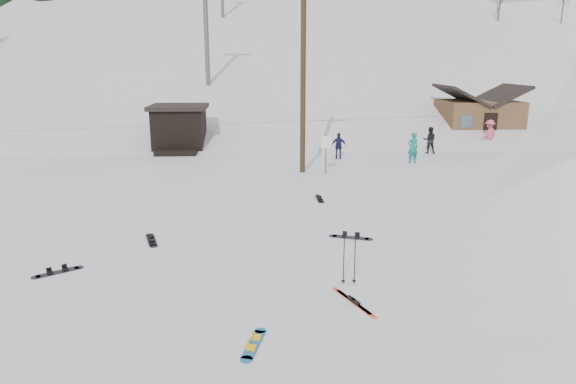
{
  "coord_description": "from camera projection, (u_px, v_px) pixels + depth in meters",
  "views": [
    {
      "loc": [
        -0.11,
        -10.79,
        5.38
      ],
      "look_at": [
        0.76,
        4.64,
        1.4
      ],
      "focal_mm": 32.0,
      "sensor_mm": 36.0,
      "label": 1
    }
  ],
  "objects": [
    {
      "name": "lift_hut",
      "position": [
        179.0,
        128.0,
        31.42
      ],
      "size": [
        3.4,
        4.1,
        2.75
      ],
      "color": "black",
      "rests_on": "ground"
    },
    {
      "name": "board_scatter_f",
      "position": [
        320.0,
        199.0,
        20.46
      ],
      "size": [
        0.27,
        1.28,
        0.09
      ],
      "rotation": [
        0.0,
        0.0,
        1.6
      ],
      "color": "black",
      "rests_on": "ground"
    },
    {
      "name": "ski_poles",
      "position": [
        349.0,
        257.0,
        12.58
      ],
      "size": [
        0.37,
        0.1,
        1.34
      ],
      "color": "black",
      "rests_on": "ground"
    },
    {
      "name": "ski_slope",
      "position": [
        261.0,
        195.0,
        67.95
      ],
      "size": [
        60.0,
        85.24,
        65.97
      ],
      "primitive_type": "cube",
      "rotation": [
        0.31,
        0.0,
        0.0
      ],
      "color": "silver",
      "rests_on": "ground"
    },
    {
      "name": "treeline_crest",
      "position": [
        259.0,
        90.0,
        94.93
      ],
      "size": [
        50.0,
        6.0,
        10.0
      ],
      "primitive_type": null,
      "color": "black",
      "rests_on": "ski_slope"
    },
    {
      "name": "skier_pink",
      "position": [
        489.0,
        134.0,
        32.35
      ],
      "size": [
        1.3,
        1.18,
        1.75
      ],
      "primitive_type": "imported",
      "rotation": [
        0.0,
        0.0,
        3.75
      ],
      "color": "#E04F67",
      "rests_on": "ground"
    },
    {
      "name": "skier_navy",
      "position": [
        339.0,
        146.0,
        28.61
      ],
      "size": [
        0.9,
        0.46,
        1.47
      ],
      "primitive_type": "imported",
      "rotation": [
        0.0,
        0.0,
        3.01
      ],
      "color": "#1A1940",
      "rests_on": "ground"
    },
    {
      "name": "skier_teal",
      "position": [
        413.0,
        148.0,
        27.43
      ],
      "size": [
        0.67,
        0.51,
        1.66
      ],
      "primitive_type": "imported",
      "rotation": [
        0.0,
        0.0,
        3.35
      ],
      "color": "#0B7066",
      "rests_on": "ground"
    },
    {
      "name": "hero_snowboard",
      "position": [
        254.0,
        344.0,
        9.98
      ],
      "size": [
        0.51,
        1.26,
        0.09
      ],
      "rotation": [
        0.0,
        0.0,
        1.31
      ],
      "color": "#1A6FAD",
      "rests_on": "ground"
    },
    {
      "name": "trail_sign",
      "position": [
        326.0,
        148.0,
        24.76
      ],
      "size": [
        0.5,
        0.09,
        1.85
      ],
      "color": "#595B60",
      "rests_on": "ground"
    },
    {
      "name": "ground",
      "position": [
        267.0,
        302.0,
        11.78
      ],
      "size": [
        200.0,
        200.0,
        0.0
      ],
      "primitive_type": "plane",
      "color": "white",
      "rests_on": "ground"
    },
    {
      "name": "board_scatter_a",
      "position": [
        58.0,
        272.0,
        13.38
      ],
      "size": [
        1.12,
        0.83,
        0.09
      ],
      "rotation": [
        0.0,
        0.0,
        0.59
      ],
      "color": "black",
      "rests_on": "ground"
    },
    {
      "name": "lift_tower_near",
      "position": [
        206.0,
        26.0,
        38.61
      ],
      "size": [
        2.2,
        0.36,
        8.0
      ],
      "color": "#595B60",
      "rests_on": "ski_slope"
    },
    {
      "name": "board_scatter_d",
      "position": [
        351.0,
        237.0,
        16.0
      ],
      "size": [
        1.32,
        0.62,
        0.1
      ],
      "rotation": [
        0.0,
        0.0,
        -0.33
      ],
      "color": "black",
      "rests_on": "ground"
    },
    {
      "name": "utility_pole",
      "position": [
        303.0,
        75.0,
        24.26
      ],
      "size": [
        2.0,
        0.26,
        9.0
      ],
      "color": "#3A2819",
      "rests_on": "ground"
    },
    {
      "name": "ridge_right",
      "position": [
        561.0,
        193.0,
        64.94
      ],
      "size": [
        45.66,
        93.98,
        54.59
      ],
      "primitive_type": "cube",
      "rotation": [
        0.21,
        -0.05,
        -0.12
      ],
      "color": "white",
      "rests_on": "ground"
    },
    {
      "name": "hero_skis",
      "position": [
        354.0,
        301.0,
        11.73
      ],
      "size": [
        0.77,
        1.59,
        0.09
      ],
      "rotation": [
        0.0,
        0.0,
        0.41
      ],
      "color": "red",
      "rests_on": "ground"
    },
    {
      "name": "skier_dark",
      "position": [
        430.0,
        140.0,
        30.39
      ],
      "size": [
        0.87,
        0.74,
        1.57
      ],
      "primitive_type": "imported",
      "rotation": [
        0.0,
        0.0,
        2.93
      ],
      "color": "black",
      "rests_on": "ground"
    },
    {
      "name": "cabin",
      "position": [
        478.0,
        118.0,
        35.43
      ],
      "size": [
        5.39,
        4.4,
        3.77
      ],
      "color": "brown",
      "rests_on": "ground"
    },
    {
      "name": "board_scatter_b",
      "position": [
        151.0,
        240.0,
        15.75
      ],
      "size": [
        0.57,
        1.28,
        0.09
      ],
      "rotation": [
        0.0,
        0.0,
        1.87
      ],
      "color": "black",
      "rests_on": "ground"
    }
  ]
}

